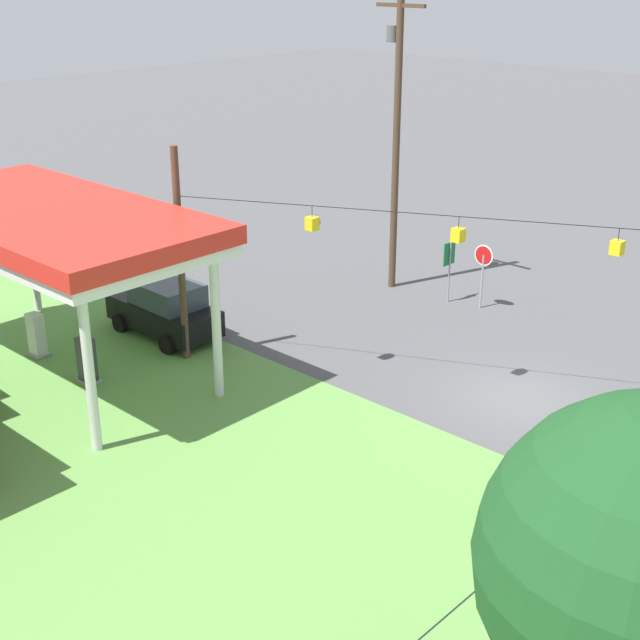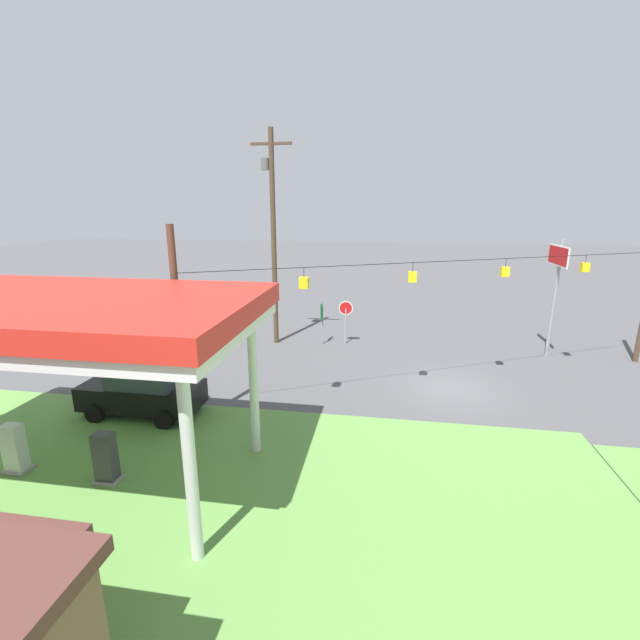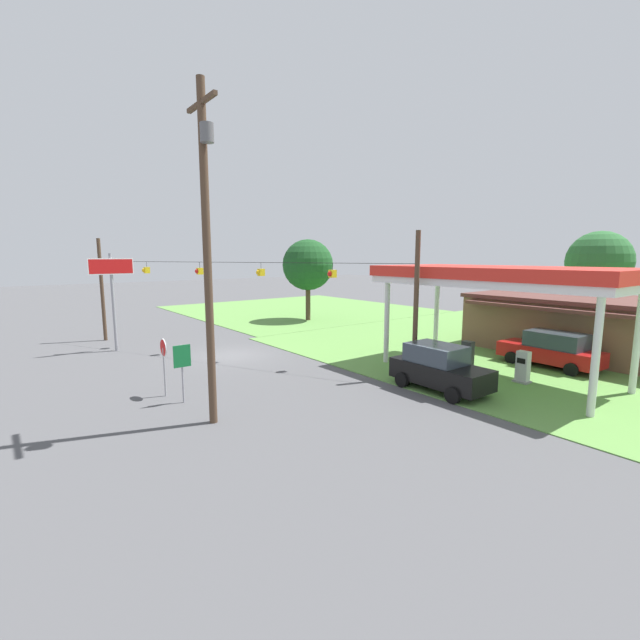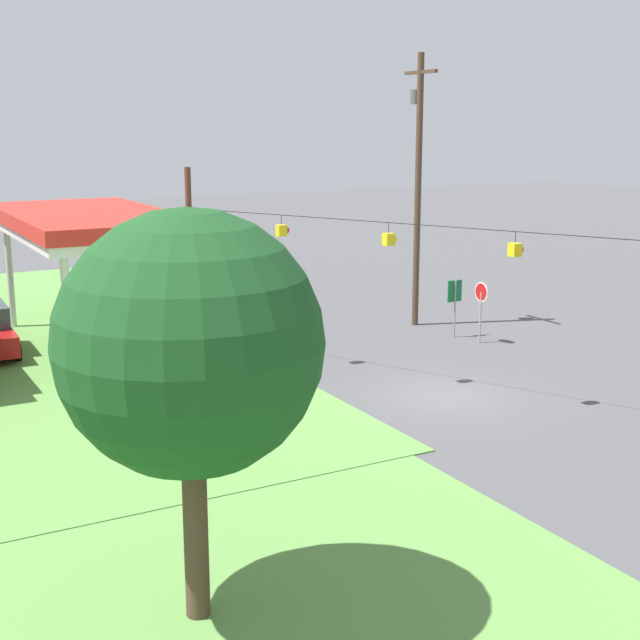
{
  "view_description": "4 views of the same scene",
  "coord_description": "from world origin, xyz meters",
  "px_view_note": "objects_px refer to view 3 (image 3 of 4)",
  "views": [
    {
      "loc": [
        -11.92,
        21.79,
        12.43
      ],
      "look_at": [
        5.04,
        3.53,
        2.26
      ],
      "focal_mm": 50.0,
      "sensor_mm": 36.0,
      "label": 1
    },
    {
      "loc": [
        2.9,
        17.85,
        7.63
      ],
      "look_at": [
        5.57,
        1.14,
        3.15
      ],
      "focal_mm": 24.0,
      "sensor_mm": 36.0,
      "label": 2
    },
    {
      "loc": [
        23.11,
        -11.12,
        5.92
      ],
      "look_at": [
        4.12,
        3.52,
        2.32
      ],
      "focal_mm": 24.0,
      "sensor_mm": 36.0,
      "label": 3
    },
    {
      "loc": [
        -22.48,
        17.08,
        8.77
      ],
      "look_at": [
        2.78,
        3.12,
        2.35
      ],
      "focal_mm": 50.0,
      "sensor_mm": 36.0,
      "label": 4
    }
  ],
  "objects_px": {
    "tree_behind_station": "(599,262)",
    "tree_west_verge": "(308,265)",
    "fuel_pump_near": "(467,356)",
    "car_at_pumps_front": "(439,368)",
    "stop_sign_overhead": "(112,281)",
    "car_at_pumps_rear": "(552,349)",
    "route_sign": "(182,362)",
    "utility_pole_main": "(207,240)",
    "gas_station_canopy": "(499,277)",
    "fuel_pump_far": "(523,368)",
    "stop_sign_roadside": "(164,354)",
    "gas_station_store": "(582,325)"
  },
  "relations": [
    {
      "from": "tree_behind_station",
      "to": "tree_west_verge",
      "type": "bearing_deg",
      "value": -142.01
    },
    {
      "from": "fuel_pump_near",
      "to": "car_at_pumps_front",
      "type": "relative_size",
      "value": 0.34
    },
    {
      "from": "car_at_pumps_front",
      "to": "stop_sign_overhead",
      "type": "distance_m",
      "value": 20.0
    },
    {
      "from": "car_at_pumps_rear",
      "to": "tree_west_verge",
      "type": "relative_size",
      "value": 0.69
    },
    {
      "from": "fuel_pump_near",
      "to": "route_sign",
      "type": "bearing_deg",
      "value": -106.75
    },
    {
      "from": "tree_west_verge",
      "to": "fuel_pump_near",
      "type": "bearing_deg",
      "value": -10.84
    },
    {
      "from": "fuel_pump_near",
      "to": "utility_pole_main",
      "type": "bearing_deg",
      "value": -95.83
    },
    {
      "from": "gas_station_canopy",
      "to": "utility_pole_main",
      "type": "relative_size",
      "value": 1.01
    },
    {
      "from": "stop_sign_overhead",
      "to": "route_sign",
      "type": "bearing_deg",
      "value": -0.52
    },
    {
      "from": "utility_pole_main",
      "to": "stop_sign_overhead",
      "type": "bearing_deg",
      "value": 179.96
    },
    {
      "from": "fuel_pump_far",
      "to": "route_sign",
      "type": "xyz_separation_m",
      "value": [
        -7.03,
        -13.58,
        0.99
      ]
    },
    {
      "from": "car_at_pumps_front",
      "to": "route_sign",
      "type": "distance_m",
      "value": 10.95
    },
    {
      "from": "route_sign",
      "to": "stop_sign_roadside",
      "type": "bearing_deg",
      "value": -166.72
    },
    {
      "from": "car_at_pumps_front",
      "to": "stop_sign_roadside",
      "type": "distance_m",
      "value": 11.91
    },
    {
      "from": "route_sign",
      "to": "gas_station_canopy",
      "type": "bearing_deg",
      "value": 67.74
    },
    {
      "from": "gas_station_canopy",
      "to": "tree_west_verge",
      "type": "height_order",
      "value": "tree_west_verge"
    },
    {
      "from": "gas_station_store",
      "to": "car_at_pumps_rear",
      "type": "height_order",
      "value": "gas_station_store"
    },
    {
      "from": "gas_station_store",
      "to": "route_sign",
      "type": "height_order",
      "value": "gas_station_store"
    },
    {
      "from": "gas_station_canopy",
      "to": "car_at_pumps_front",
      "type": "xyz_separation_m",
      "value": [
        -0.26,
        -4.02,
        -3.88
      ]
    },
    {
      "from": "gas_station_store",
      "to": "fuel_pump_near",
      "type": "xyz_separation_m",
      "value": [
        -1.94,
        -8.97,
        -1.03
      ]
    },
    {
      "from": "car_at_pumps_rear",
      "to": "route_sign",
      "type": "xyz_separation_m",
      "value": [
        -6.51,
        -17.59,
        0.73
      ]
    },
    {
      "from": "fuel_pump_near",
      "to": "tree_west_verge",
      "type": "bearing_deg",
      "value": 169.16
    },
    {
      "from": "gas_station_canopy",
      "to": "car_at_pumps_front",
      "type": "relative_size",
      "value": 2.65
    },
    {
      "from": "route_sign",
      "to": "tree_west_verge",
      "type": "relative_size",
      "value": 0.32
    },
    {
      "from": "car_at_pumps_front",
      "to": "utility_pole_main",
      "type": "bearing_deg",
      "value": -104.43
    },
    {
      "from": "utility_pole_main",
      "to": "gas_station_store",
      "type": "bearing_deg",
      "value": 81.59
    },
    {
      "from": "fuel_pump_far",
      "to": "utility_pole_main",
      "type": "relative_size",
      "value": 0.13
    },
    {
      "from": "fuel_pump_far",
      "to": "tree_behind_station",
      "type": "relative_size",
      "value": 0.2
    },
    {
      "from": "gas_station_store",
      "to": "fuel_pump_far",
      "type": "height_order",
      "value": "gas_station_store"
    },
    {
      "from": "gas_station_store",
      "to": "tree_behind_station",
      "type": "relative_size",
      "value": 1.58
    },
    {
      "from": "gas_station_store",
      "to": "stop_sign_overhead",
      "type": "relative_size",
      "value": 2.03
    },
    {
      "from": "fuel_pump_far",
      "to": "utility_pole_main",
      "type": "bearing_deg",
      "value": -107.76
    },
    {
      "from": "car_at_pumps_front",
      "to": "stop_sign_overhead",
      "type": "relative_size",
      "value": 0.73
    },
    {
      "from": "fuel_pump_far",
      "to": "stop_sign_overhead",
      "type": "bearing_deg",
      "value": -144.72
    },
    {
      "from": "car_at_pumps_front",
      "to": "stop_sign_roadside",
      "type": "bearing_deg",
      "value": -122.97
    },
    {
      "from": "gas_station_store",
      "to": "tree_west_verge",
      "type": "bearing_deg",
      "value": -165.94
    },
    {
      "from": "fuel_pump_far",
      "to": "stop_sign_roadside",
      "type": "distance_m",
      "value": 16.24
    },
    {
      "from": "car_at_pumps_rear",
      "to": "stop_sign_overhead",
      "type": "bearing_deg",
      "value": 45.11
    },
    {
      "from": "route_sign",
      "to": "tree_behind_station",
      "type": "height_order",
      "value": "tree_behind_station"
    },
    {
      "from": "car_at_pumps_rear",
      "to": "tree_behind_station",
      "type": "height_order",
      "value": "tree_behind_station"
    },
    {
      "from": "fuel_pump_far",
      "to": "utility_pole_main",
      "type": "xyz_separation_m",
      "value": [
        -4.32,
        -13.48,
        5.72
      ]
    },
    {
      "from": "car_at_pumps_rear",
      "to": "utility_pole_main",
      "type": "bearing_deg",
      "value": 79.51
    },
    {
      "from": "tree_behind_station",
      "to": "utility_pole_main",
      "type": "bearing_deg",
      "value": -91.2
    },
    {
      "from": "car_at_pumps_rear",
      "to": "utility_pole_main",
      "type": "xyz_separation_m",
      "value": [
        -3.8,
        -17.49,
        5.46
      ]
    },
    {
      "from": "gas_station_store",
      "to": "car_at_pumps_rear",
      "type": "distance_m",
      "value": 5.03
    },
    {
      "from": "gas_station_canopy",
      "to": "tree_west_verge",
      "type": "relative_size",
      "value": 1.59
    },
    {
      "from": "car_at_pumps_front",
      "to": "stop_sign_overhead",
      "type": "xyz_separation_m",
      "value": [
        -17.3,
        -9.45,
        3.38
      ]
    },
    {
      "from": "fuel_pump_far",
      "to": "tree_behind_station",
      "type": "xyz_separation_m",
      "value": [
        -3.65,
        18.11,
        4.73
      ]
    },
    {
      "from": "stop_sign_overhead",
      "to": "utility_pole_main",
      "type": "relative_size",
      "value": 0.52
    },
    {
      "from": "stop_sign_overhead",
      "to": "utility_pole_main",
      "type": "height_order",
      "value": "utility_pole_main"
    }
  ]
}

